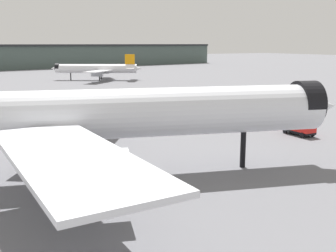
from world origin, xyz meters
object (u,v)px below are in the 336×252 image
object	(u,v)px
traffic_cone_wingtip	(53,123)
baggage_cart_trailing	(120,116)
airliner_far_taxiway	(97,69)
service_truck_front	(299,126)
airliner_near_gate	(105,115)

from	to	relation	value
traffic_cone_wingtip	baggage_cart_trailing	bearing A→B (deg)	-13.96
airliner_far_taxiway	baggage_cart_trailing	bearing A→B (deg)	103.53
service_truck_front	traffic_cone_wingtip	xyz separation A→B (m)	(-33.45, 29.64, -1.30)
airliner_far_taxiway	baggage_cart_trailing	world-z (taller)	airliner_far_taxiway
airliner_near_gate	baggage_cart_trailing	size ratio (longest dim) A/B	19.77
airliner_near_gate	traffic_cone_wingtip	size ratio (longest dim) A/B	98.94
service_truck_front	baggage_cart_trailing	xyz separation A→B (m)	(-20.91, 26.52, -0.61)
airliner_near_gate	service_truck_front	xyz separation A→B (m)	(35.79, 4.24, -5.58)
traffic_cone_wingtip	airliner_near_gate	bearing A→B (deg)	-93.96
baggage_cart_trailing	traffic_cone_wingtip	world-z (taller)	baggage_cart_trailing
service_truck_front	baggage_cart_trailing	bearing A→B (deg)	-140.03
airliner_near_gate	baggage_cart_trailing	bearing A→B (deg)	81.63
service_truck_front	airliner_far_taxiway	bearing A→B (deg)	178.45
service_truck_front	traffic_cone_wingtip	size ratio (longest dim) A/B	9.69
airliner_near_gate	service_truck_front	world-z (taller)	airliner_near_gate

